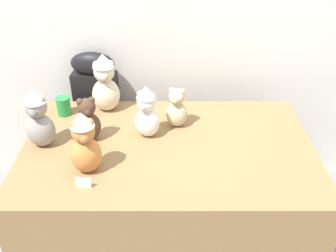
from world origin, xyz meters
The scene contains 10 objects.
display_table centered at (0.00, 0.25, 0.36)m, with size 1.50×0.94×0.72m, color olive.
instrument_case centered at (-0.47, 0.85, 0.50)m, with size 0.29×0.15×0.99m.
teddy_bear_ginger centered at (-0.38, 0.05, 0.88)m, with size 0.17×0.16×0.32m.
teddy_bear_ash centered at (-0.65, 0.26, 0.88)m, with size 0.15×0.13×0.33m.
teddy_bear_sand centered at (0.05, 0.44, 0.83)m, with size 0.14×0.13×0.23m.
teddy_bear_snow centered at (-0.11, 0.35, 0.87)m, with size 0.16×0.15×0.29m.
teddy_bear_cocoa centered at (-0.41, 0.31, 0.84)m, with size 0.15×0.14×0.25m.
teddy_bear_cream centered at (-0.36, 0.62, 0.89)m, with size 0.18×0.16×0.35m.
party_cup_green centered at (-0.60, 0.56, 0.78)m, with size 0.08×0.08×0.11m, color #238C3D.
name_card_front_left centered at (-0.38, -0.07, 0.75)m, with size 0.07×0.01×0.05m, color white.
Camera 1 is at (-0.00, -1.38, 1.90)m, focal length 41.49 mm.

